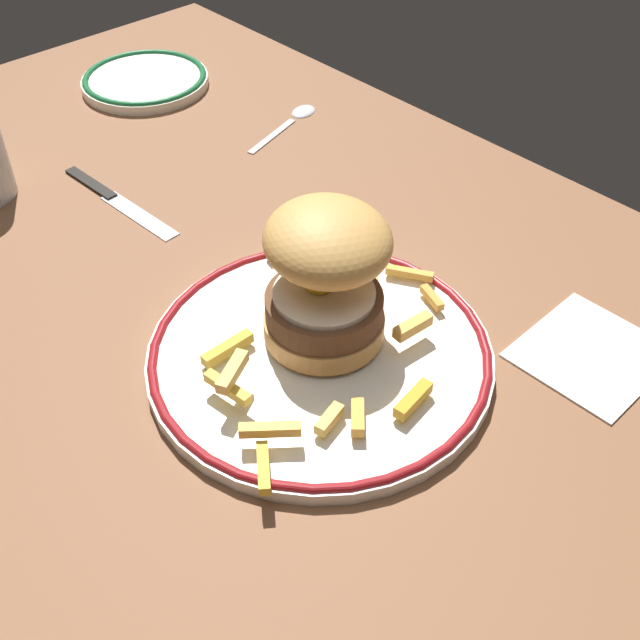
# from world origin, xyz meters

# --- Properties ---
(ground_plane) EXTENTS (1.32, 0.84, 0.04)m
(ground_plane) POSITION_xyz_m (0.00, 0.00, -0.02)
(ground_plane) COLOR brown
(dinner_plate) EXTENTS (0.28, 0.28, 0.02)m
(dinner_plate) POSITION_xyz_m (0.05, 0.03, 0.01)
(dinner_plate) COLOR white
(dinner_plate) RESTS_ON ground_plane
(burger) EXTENTS (0.12, 0.12, 0.11)m
(burger) POSITION_xyz_m (0.03, 0.05, 0.07)
(burger) COLOR tan
(burger) RESTS_ON dinner_plate
(fries_pile) EXTENTS (0.23, 0.26, 0.03)m
(fries_pile) POSITION_xyz_m (0.04, 0.03, 0.02)
(fries_pile) COLOR gold
(fries_pile) RESTS_ON dinner_plate
(side_plate) EXTENTS (0.16, 0.16, 0.02)m
(side_plate) POSITION_xyz_m (-0.47, 0.21, 0.01)
(side_plate) COLOR white
(side_plate) RESTS_ON ground_plane
(knife) EXTENTS (0.18, 0.03, 0.01)m
(knife) POSITION_xyz_m (-0.28, 0.03, 0.00)
(knife) COLOR black
(knife) RESTS_ON ground_plane
(spoon) EXTENTS (0.05, 0.13, 0.01)m
(spoon) POSITION_xyz_m (-0.28, 0.29, 0.00)
(spoon) COLOR silver
(spoon) RESTS_ON ground_plane
(napkin) EXTENTS (0.11, 0.12, 0.00)m
(napkin) POSITION_xyz_m (0.19, 0.20, 0.00)
(napkin) COLOR white
(napkin) RESTS_ON ground_plane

